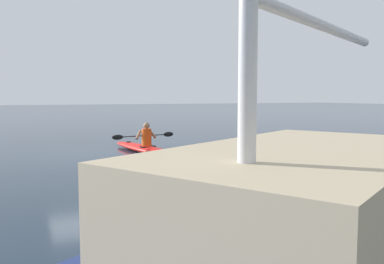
# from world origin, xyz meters

# --- Properties ---
(ground_plane) EXTENTS (160.00, 160.00, 0.00)m
(ground_plane) POSITION_xyz_m (0.00, 0.00, 0.00)
(ground_plane) COLOR #1E2D3D
(kayak) EXTENTS (1.45, 5.00, 0.25)m
(kayak) POSITION_xyz_m (-1.88, 0.71, 0.13)
(kayak) COLOR red
(kayak) RESTS_ON ground
(kayaker) EXTENTS (2.30, 0.58, 0.79)m
(kayaker) POSITION_xyz_m (-1.87, 0.68, 0.59)
(kayaker) COLOR #E04C14
(kayaker) RESTS_ON kayak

